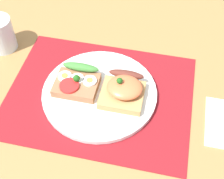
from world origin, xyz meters
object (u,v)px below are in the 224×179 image
plate (100,93)px  drinking_glass (0,34)px  sandwich_egg_tomato (77,82)px  sandwich_salmon (123,90)px

plate → drinking_glass: bearing=159.7°
plate → sandwich_egg_tomato: sandwich_egg_tomato is taller
sandwich_salmon → drinking_glass: (-34.73, 10.72, 1.01)cm
plate → drinking_glass: size_ratio=3.00×
plate → drinking_glass: drinking_glass is taller
sandwich_egg_tomato → sandwich_salmon: size_ratio=0.96×
sandwich_egg_tomato → sandwich_salmon: bearing=-1.8°
sandwich_egg_tomato → sandwich_salmon: (11.22, -0.35, 0.56)cm
plate → sandwich_salmon: sandwich_salmon is taller
sandwich_salmon → sandwich_egg_tomato: bearing=178.2°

